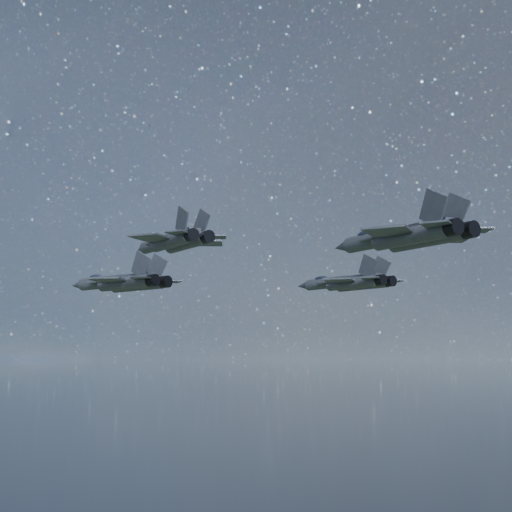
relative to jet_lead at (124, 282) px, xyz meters
The scene contains 4 objects.
jet_lead is the anchor object (origin of this frame).
jet_left 33.24m from the jet_lead, 55.18° to the left, with size 19.21×13.13×4.82m.
jet_right 21.18m from the jet_lead, 29.51° to the right, with size 15.83×10.54×4.02m.
jet_slot 40.61m from the jet_lead, ahead, with size 19.43×12.90×4.95m.
Camera 1 is at (51.89, -68.75, 145.80)m, focal length 50.00 mm.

